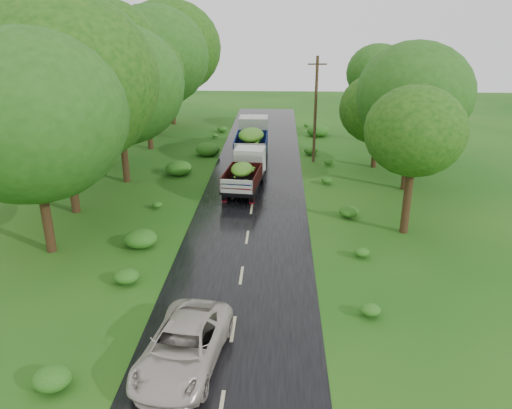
# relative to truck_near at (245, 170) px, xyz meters

# --- Properties ---
(ground) EXTENTS (120.00, 120.00, 0.00)m
(ground) POSITION_rel_truck_near_xyz_m (0.58, -15.45, -1.34)
(ground) COLOR #124B10
(ground) RESTS_ON ground
(road) EXTENTS (6.50, 80.00, 0.02)m
(road) POSITION_rel_truck_near_xyz_m (0.58, -10.45, -1.33)
(road) COLOR black
(road) RESTS_ON ground
(road_lines) EXTENTS (0.12, 69.60, 0.00)m
(road_lines) POSITION_rel_truck_near_xyz_m (0.58, -9.45, -1.32)
(road_lines) COLOR #BFB78C
(road_lines) RESTS_ON road
(truck_near) EXTENTS (2.61, 5.83, 2.37)m
(truck_near) POSITION_rel_truck_near_xyz_m (0.00, 0.00, 0.00)
(truck_near) COLOR black
(truck_near) RESTS_ON ground
(truck_far) EXTENTS (2.43, 6.76, 2.84)m
(truck_far) POSITION_rel_truck_near_xyz_m (0.00, 8.06, 0.26)
(truck_far) COLOR black
(truck_far) RESTS_ON ground
(car) EXTENTS (2.98, 5.32, 1.41)m
(car) POSITION_rel_truck_near_xyz_m (-0.84, -17.49, -0.62)
(car) COLOR beige
(car) RESTS_ON road
(utility_pole) EXTENTS (1.40, 0.23, 7.96)m
(utility_pole) POSITION_rel_truck_near_xyz_m (4.83, 6.89, 2.75)
(utility_pole) COLOR #382616
(utility_pole) RESTS_ON ground
(trees_left) EXTENTS (6.61, 34.22, 9.83)m
(trees_left) POSITION_rel_truck_near_xyz_m (-9.28, 5.96, 5.75)
(trees_left) COLOR black
(trees_left) RESTS_ON ground
(trees_right) EXTENTS (5.08, 23.29, 7.87)m
(trees_right) POSITION_rel_truck_near_xyz_m (9.85, 3.39, 4.15)
(trees_right) COLOR black
(trees_right) RESTS_ON ground
(shrubs) EXTENTS (11.90, 44.00, 0.70)m
(shrubs) POSITION_rel_truck_near_xyz_m (0.58, -1.45, -0.99)
(shrubs) COLOR #1E5915
(shrubs) RESTS_ON ground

